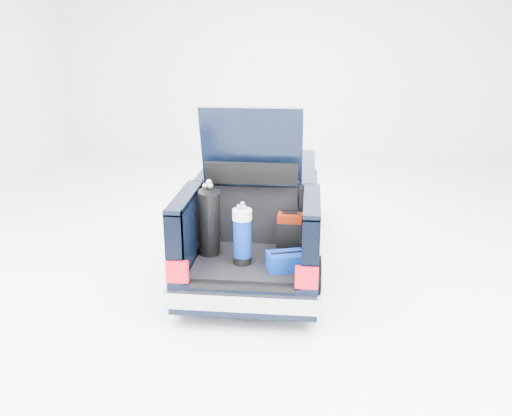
# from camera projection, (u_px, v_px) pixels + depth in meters

# --- Properties ---
(ground) EXTENTS (14.00, 14.00, 0.00)m
(ground) POSITION_uv_depth(u_px,v_px,m) (259.00, 256.00, 8.39)
(ground) COLOR white
(ground) RESTS_ON ground
(car) EXTENTS (1.87, 4.65, 2.47)m
(car) POSITION_uv_depth(u_px,v_px,m) (260.00, 213.00, 8.27)
(car) COLOR black
(car) RESTS_ON ground
(red_suitcase) EXTENTS (0.32, 0.21, 0.52)m
(red_suitcase) POSITION_uv_depth(u_px,v_px,m) (290.00, 232.00, 7.05)
(red_suitcase) COLOR #611203
(red_suitcase) RESTS_ON car
(black_golf_bag) EXTENTS (0.38, 0.46, 0.99)m
(black_golf_bag) POSITION_uv_depth(u_px,v_px,m) (209.00, 223.00, 6.81)
(black_golf_bag) COLOR black
(black_golf_bag) RESTS_ON car
(blue_golf_bag) EXTENTS (0.29, 0.29, 0.79)m
(blue_golf_bag) POSITION_uv_depth(u_px,v_px,m) (242.00, 236.00, 6.60)
(blue_golf_bag) COLOR black
(blue_golf_bag) RESTS_ON car
(blue_duffel) EXTENTS (0.50, 0.40, 0.23)m
(blue_duffel) POSITION_uv_depth(u_px,v_px,m) (286.00, 261.00, 6.51)
(blue_duffel) COLOR navy
(blue_duffel) RESTS_ON car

